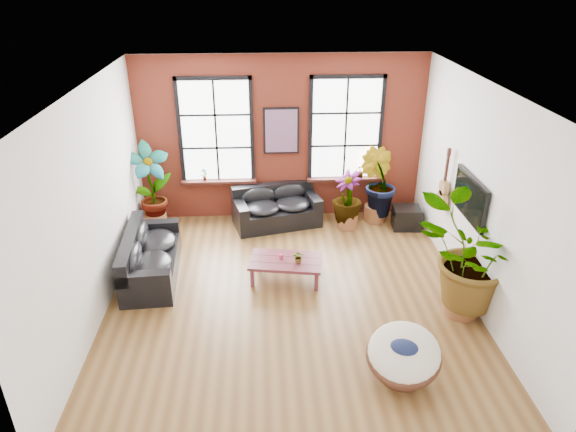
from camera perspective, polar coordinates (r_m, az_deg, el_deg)
The scene contains 19 objects.
room at distance 8.01m, azimuth 0.18°, elevation 1.75°, with size 6.04×6.54×3.54m.
sofa_back at distance 10.98m, azimuth -1.32°, elevation 0.93°, with size 1.95×1.28×0.82m.
sofa_left at distance 9.49m, azimuth -15.26°, elevation -4.43°, with size 1.00×2.12×0.82m.
coffee_table at distance 9.04m, azimuth -0.23°, elevation -5.15°, with size 1.35×0.91×0.48m.
papasan_chair at distance 7.23m, azimuth 12.72°, elevation -14.85°, with size 1.29×1.30×0.75m.
poster at distance 10.78m, azimuth -0.75°, elevation 9.44°, with size 0.74×0.06×0.98m.
tv_wall_unit at distance 9.13m, azimuth 18.73°, elevation 2.07°, with size 0.13×1.86×1.20m.
media_box at distance 11.13m, azimuth 13.00°, elevation -0.19°, with size 0.59×0.51×0.47m.
pot_back_left at distance 11.19m, azimuth -14.50°, elevation -0.57°, with size 0.51×0.51×0.35m.
pot_back_right at distance 11.36m, azimuth 9.65°, elevation 0.35°, with size 0.58×0.58×0.35m.
pot_right_wall at distance 8.77m, azimuth 18.73°, elevation -9.08°, with size 0.60×0.60×0.40m.
pot_mid at distance 10.98m, azimuth 6.62°, elevation -0.48°, with size 0.58×0.58×0.32m.
floor_plant_back_left at distance 10.85m, azimuth -15.02°, elevation 3.42°, with size 0.92×0.62×1.74m, color #1B5917.
floor_plant_back_right at distance 11.10m, azimuth 9.93°, elevation 3.66°, with size 0.80×0.64×1.45m, color #1B5917.
floor_plant_right_wall at distance 8.29m, azimuth 19.64°, elevation -4.40°, with size 1.60×1.39×1.78m, color #1B5917.
floor_plant_mid at distance 10.77m, azimuth 6.62°, elevation 2.11°, with size 0.62×0.62×1.11m, color #1B5917.
table_plant at distance 8.89m, azimuth 1.20°, elevation -4.56°, with size 0.20×0.17×0.22m, color #1B5917.
sill_plant_left at distance 11.09m, azimuth -9.29°, elevation 4.58°, with size 0.14×0.10×0.27m, color #1B5917.
sill_plant_right at distance 11.22m, azimuth 8.02°, elevation 4.93°, with size 0.15×0.15×0.27m, color #1B5917.
Camera 1 is at (-0.42, -7.13, 5.06)m, focal length 32.00 mm.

